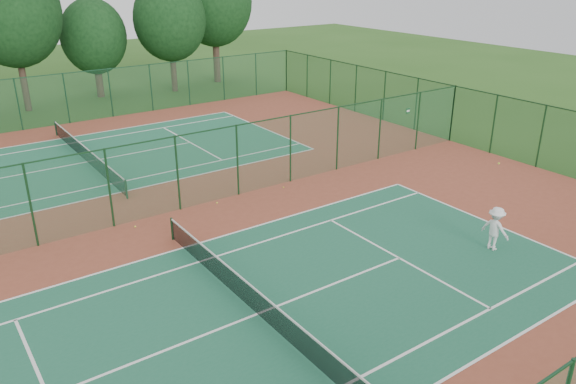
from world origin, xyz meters
The scene contains 14 objects.
ground centered at (0.00, 0.00, 0.00)m, with size 120.00×120.00×0.00m, color #2B561B.
red_pad centered at (0.00, 0.00, 0.01)m, with size 40.00×36.00×0.01m, color brown.
court_near centered at (0.00, -9.00, 0.01)m, with size 23.77×10.97×0.01m, color #1D5E43.
court_far centered at (0.00, 9.00, 0.01)m, with size 23.77×10.97×0.01m, color #206848.
fence_north centered at (0.00, 18.00, 1.76)m, with size 40.00×0.09×3.50m.
fence_east centered at (20.00, 0.00, 1.76)m, with size 0.09×36.00×3.50m.
fence_divider centered at (0.00, 0.00, 1.76)m, with size 40.00×0.09×3.50m.
tennis_net_near centered at (0.00, -9.00, 0.54)m, with size 0.10×12.90×0.97m.
tennis_net_far centered at (0.00, 9.00, 0.54)m, with size 0.10×12.90×0.97m.
player_near centered at (9.93, -10.57, 0.90)m, with size 1.14×0.66×1.77m, color silver.
stray_ball_a centered at (3.22, -0.37, 0.04)m, with size 0.07×0.07×0.07m, color #D7EA36.
stray_ball_b centered at (6.87, -0.57, 0.04)m, with size 0.07×0.07×0.07m, color gold.
stray_ball_c centered at (-0.85, -0.64, 0.05)m, with size 0.08×0.08×0.08m, color #CBDA32.
evergreen_row centered at (0.50, 24.25, 0.00)m, with size 39.00×5.00×12.00m, color black, non-canonical shape.
Camera 1 is at (-7.86, -21.94, 10.48)m, focal length 35.00 mm.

